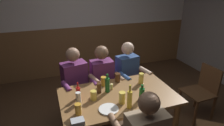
{
  "coord_description": "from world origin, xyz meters",
  "views": [
    {
      "loc": [
        -0.82,
        -2.12,
        2.13
      ],
      "look_at": [
        0.0,
        0.17,
        1.11
      ],
      "focal_mm": 31.11,
      "sensor_mm": 36.0,
      "label": 1
    }
  ],
  "objects_px": {
    "person_2": "(130,74)",
    "dining_table": "(118,102)",
    "bottle_1": "(130,99)",
    "bottle_2": "(78,92)",
    "condiment_caddy": "(78,122)",
    "pint_glass_4": "(99,88)",
    "person_1": "(103,78)",
    "pint_glass_5": "(141,78)",
    "plate_0": "(109,109)",
    "pint_glass_2": "(122,98)",
    "pint_glass_7": "(78,98)",
    "pint_glass_1": "(94,95)",
    "table_candle": "(112,87)",
    "bottle_0": "(107,85)",
    "bottle_3": "(142,93)",
    "pint_glass_3": "(78,109)",
    "pint_glass_6": "(104,81)",
    "person_0": "(76,82)",
    "chair_empty_near_right": "(202,90)"
  },
  "relations": [
    {
      "from": "pint_glass_1",
      "to": "pint_glass_2",
      "type": "xyz_separation_m",
      "value": [
        0.31,
        -0.19,
        0.01
      ]
    },
    {
      "from": "pint_glass_5",
      "to": "person_2",
      "type": "bearing_deg",
      "value": 85.21
    },
    {
      "from": "person_2",
      "to": "pint_glass_4",
      "type": "distance_m",
      "value": 0.89
    },
    {
      "from": "table_candle",
      "to": "bottle_3",
      "type": "bearing_deg",
      "value": -53.09
    },
    {
      "from": "pint_glass_1",
      "to": "bottle_0",
      "type": "bearing_deg",
      "value": 28.07
    },
    {
      "from": "bottle_1",
      "to": "condiment_caddy",
      "type": "bearing_deg",
      "value": -173.02
    },
    {
      "from": "person_2",
      "to": "bottle_0",
      "type": "xyz_separation_m",
      "value": [
        -0.58,
        -0.55,
        0.19
      ]
    },
    {
      "from": "person_0",
      "to": "condiment_caddy",
      "type": "distance_m",
      "value": 1.09
    },
    {
      "from": "person_1",
      "to": "bottle_2",
      "type": "bearing_deg",
      "value": 46.99
    },
    {
      "from": "chair_empty_near_right",
      "to": "bottle_2",
      "type": "bearing_deg",
      "value": 86.53
    },
    {
      "from": "table_candle",
      "to": "pint_glass_1",
      "type": "bearing_deg",
      "value": -151.47
    },
    {
      "from": "plate_0",
      "to": "pint_glass_2",
      "type": "height_order",
      "value": "pint_glass_2"
    },
    {
      "from": "pint_glass_3",
      "to": "pint_glass_5",
      "type": "xyz_separation_m",
      "value": [
        1.0,
        0.41,
        0.01
      ]
    },
    {
      "from": "pint_glass_3",
      "to": "bottle_0",
      "type": "bearing_deg",
      "value": 36.89
    },
    {
      "from": "pint_glass_1",
      "to": "person_1",
      "type": "bearing_deg",
      "value": 63.43
    },
    {
      "from": "bottle_2",
      "to": "pint_glass_1",
      "type": "xyz_separation_m",
      "value": [
        0.17,
        -0.1,
        -0.02
      ]
    },
    {
      "from": "bottle_1",
      "to": "table_candle",
      "type": "bearing_deg",
      "value": 96.04
    },
    {
      "from": "pint_glass_5",
      "to": "condiment_caddy",
      "type": "bearing_deg",
      "value": -151.29
    },
    {
      "from": "person_2",
      "to": "pint_glass_2",
      "type": "distance_m",
      "value": 1.0
    },
    {
      "from": "condiment_caddy",
      "to": "bottle_2",
      "type": "bearing_deg",
      "value": 78.26
    },
    {
      "from": "bottle_3",
      "to": "person_2",
      "type": "bearing_deg",
      "value": 75.07
    },
    {
      "from": "bottle_3",
      "to": "dining_table",
      "type": "bearing_deg",
      "value": 141.05
    },
    {
      "from": "person_2",
      "to": "dining_table",
      "type": "bearing_deg",
      "value": 45.5
    },
    {
      "from": "table_candle",
      "to": "pint_glass_4",
      "type": "bearing_deg",
      "value": -170.02
    },
    {
      "from": "pint_glass_2",
      "to": "pint_glass_4",
      "type": "relative_size",
      "value": 1.06
    },
    {
      "from": "bottle_1",
      "to": "pint_glass_3",
      "type": "xyz_separation_m",
      "value": [
        -0.59,
        0.08,
        -0.05
      ]
    },
    {
      "from": "pint_glass_5",
      "to": "pint_glass_3",
      "type": "bearing_deg",
      "value": -157.82
    },
    {
      "from": "condiment_caddy",
      "to": "plate_0",
      "type": "distance_m",
      "value": 0.4
    },
    {
      "from": "person_0",
      "to": "pint_glass_3",
      "type": "relative_size",
      "value": 9.2
    },
    {
      "from": "pint_glass_7",
      "to": "pint_glass_6",
      "type": "bearing_deg",
      "value": 37.01
    },
    {
      "from": "table_candle",
      "to": "pint_glass_7",
      "type": "bearing_deg",
      "value": -160.14
    },
    {
      "from": "person_1",
      "to": "pint_glass_5",
      "type": "distance_m",
      "value": 0.67
    },
    {
      "from": "bottle_0",
      "to": "pint_glass_3",
      "type": "distance_m",
      "value": 0.58
    },
    {
      "from": "bottle_3",
      "to": "table_candle",
      "type": "bearing_deg",
      "value": 126.91
    },
    {
      "from": "plate_0",
      "to": "pint_glass_1",
      "type": "bearing_deg",
      "value": 112.3
    },
    {
      "from": "bottle_1",
      "to": "bottle_2",
      "type": "height_order",
      "value": "bottle_1"
    },
    {
      "from": "person_0",
      "to": "pint_glass_4",
      "type": "xyz_separation_m",
      "value": [
        0.22,
        -0.55,
        0.15
      ]
    },
    {
      "from": "table_candle",
      "to": "bottle_0",
      "type": "relative_size",
      "value": 0.3
    },
    {
      "from": "plate_0",
      "to": "pint_glass_5",
      "type": "relative_size",
      "value": 1.49
    },
    {
      "from": "person_0",
      "to": "condiment_caddy",
      "type": "xyz_separation_m",
      "value": [
        -0.17,
        -1.07,
        0.1
      ]
    },
    {
      "from": "person_2",
      "to": "pint_glass_5",
      "type": "bearing_deg",
      "value": 75.65
    },
    {
      "from": "person_2",
      "to": "pint_glass_4",
      "type": "bearing_deg",
      "value": 28.16
    },
    {
      "from": "person_2",
      "to": "plate_0",
      "type": "bearing_deg",
      "value": 43.78
    },
    {
      "from": "condiment_caddy",
      "to": "pint_glass_4",
      "type": "bearing_deg",
      "value": 53.3
    },
    {
      "from": "plate_0",
      "to": "pint_glass_6",
      "type": "xyz_separation_m",
      "value": [
        0.12,
        0.57,
        0.06
      ]
    },
    {
      "from": "bottle_3",
      "to": "pint_glass_6",
      "type": "height_order",
      "value": "bottle_3"
    },
    {
      "from": "person_2",
      "to": "chair_empty_near_right",
      "type": "bearing_deg",
      "value": 140.51
    },
    {
      "from": "bottle_2",
      "to": "pint_glass_7",
      "type": "height_order",
      "value": "bottle_2"
    },
    {
      "from": "person_2",
      "to": "pint_glass_7",
      "type": "height_order",
      "value": "person_2"
    },
    {
      "from": "pint_glass_5",
      "to": "pint_glass_6",
      "type": "relative_size",
      "value": 1.17
    }
  ]
}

